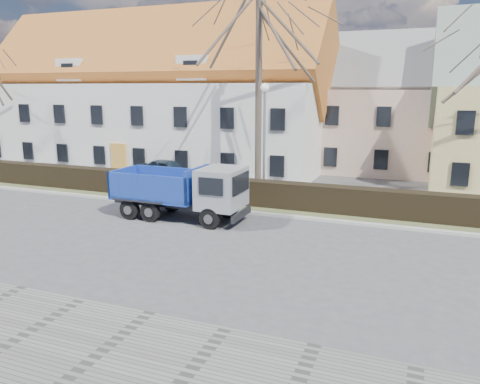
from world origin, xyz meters
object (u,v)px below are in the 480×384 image
at_px(dump_truck, 175,191).
at_px(streetlight, 264,144).
at_px(cart_frame, 205,205).
at_px(parked_car_a, 168,170).

distance_m(dump_truck, streetlight, 5.52).
relative_size(streetlight, cart_frame, 8.74).
bearing_deg(streetlight, parked_car_a, 155.72).
height_order(dump_truck, parked_car_a, dump_truck).
relative_size(dump_truck, streetlight, 1.04).
bearing_deg(streetlight, dump_truck, -123.21).
xyz_separation_m(streetlight, parked_car_a, (-7.76, 3.50, -2.42)).
height_order(dump_truck, streetlight, streetlight).
xyz_separation_m(streetlight, cart_frame, (-2.11, -2.73, -2.79)).
height_order(streetlight, parked_car_a, streetlight).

